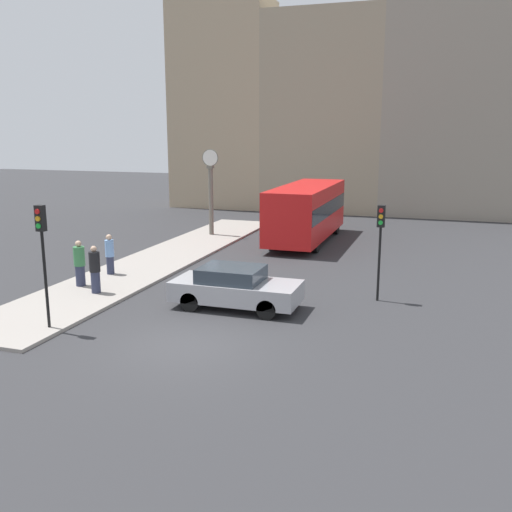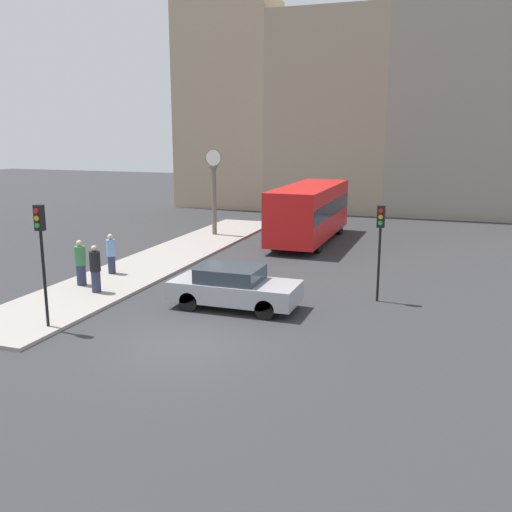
{
  "view_description": "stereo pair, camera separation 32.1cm",
  "coord_description": "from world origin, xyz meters",
  "px_view_note": "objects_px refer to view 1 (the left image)",
  "views": [
    {
      "loc": [
        6.67,
        -13.75,
        5.9
      ],
      "look_at": [
        0.14,
        5.99,
        1.32
      ],
      "focal_mm": 40.0,
      "sensor_mm": 36.0,
      "label": 1
    },
    {
      "loc": [
        6.97,
        -13.64,
        5.9
      ],
      "look_at": [
        0.14,
        5.99,
        1.32
      ],
      "focal_mm": 40.0,
      "sensor_mm": 36.0,
      "label": 2
    }
  ],
  "objects_px": {
    "sedan_car": "(235,287)",
    "pedestrian_blue_stripe": "(110,254)",
    "pedestrian_green_hoodie": "(80,264)",
    "pedestrian_black_jacket": "(95,270)",
    "traffic_light_near": "(42,241)",
    "traffic_light_far": "(380,233)",
    "street_clock": "(211,190)",
    "bus_distant": "(307,210)"
  },
  "relations": [
    {
      "from": "sedan_car",
      "to": "street_clock",
      "type": "xyz_separation_m",
      "value": [
        -5.97,
        12.21,
        1.91
      ]
    },
    {
      "from": "pedestrian_blue_stripe",
      "to": "pedestrian_green_hoodie",
      "type": "xyz_separation_m",
      "value": [
        -0.07,
        -1.95,
        0.03
      ]
    },
    {
      "from": "street_clock",
      "to": "bus_distant",
      "type": "bearing_deg",
      "value": 2.03
    },
    {
      "from": "sedan_car",
      "to": "pedestrian_green_hoodie",
      "type": "bearing_deg",
      "value": 176.18
    },
    {
      "from": "bus_distant",
      "to": "sedan_car",
      "type": "bearing_deg",
      "value": -87.8
    },
    {
      "from": "street_clock",
      "to": "traffic_light_far",
      "type": "bearing_deg",
      "value": -43.2
    },
    {
      "from": "street_clock",
      "to": "pedestrian_blue_stripe",
      "type": "relative_size",
      "value": 2.89
    },
    {
      "from": "street_clock",
      "to": "pedestrian_black_jacket",
      "type": "bearing_deg",
      "value": -87.09
    },
    {
      "from": "sedan_car",
      "to": "pedestrian_black_jacket",
      "type": "bearing_deg",
      "value": -177.69
    },
    {
      "from": "traffic_light_near",
      "to": "pedestrian_black_jacket",
      "type": "distance_m",
      "value": 4.17
    },
    {
      "from": "traffic_light_far",
      "to": "pedestrian_black_jacket",
      "type": "relative_size",
      "value": 1.95
    },
    {
      "from": "pedestrian_blue_stripe",
      "to": "pedestrian_black_jacket",
      "type": "height_order",
      "value": "pedestrian_black_jacket"
    },
    {
      "from": "street_clock",
      "to": "pedestrian_green_hoodie",
      "type": "xyz_separation_m",
      "value": [
        -0.47,
        -11.78,
        -1.66
      ]
    },
    {
      "from": "traffic_light_near",
      "to": "traffic_light_far",
      "type": "distance_m",
      "value": 11.0
    },
    {
      "from": "street_clock",
      "to": "pedestrian_green_hoodie",
      "type": "distance_m",
      "value": 11.9
    },
    {
      "from": "traffic_light_near",
      "to": "traffic_light_far",
      "type": "relative_size",
      "value": 1.09
    },
    {
      "from": "bus_distant",
      "to": "traffic_light_far",
      "type": "relative_size",
      "value": 2.57
    },
    {
      "from": "traffic_light_far",
      "to": "pedestrian_black_jacket",
      "type": "distance_m",
      "value": 10.28
    },
    {
      "from": "street_clock",
      "to": "pedestrian_blue_stripe",
      "type": "height_order",
      "value": "street_clock"
    },
    {
      "from": "street_clock",
      "to": "pedestrian_black_jacket",
      "type": "xyz_separation_m",
      "value": [
        0.63,
        -12.42,
        -1.66
      ]
    },
    {
      "from": "traffic_light_far",
      "to": "street_clock",
      "type": "relative_size",
      "value": 0.71
    },
    {
      "from": "bus_distant",
      "to": "pedestrian_black_jacket",
      "type": "xyz_separation_m",
      "value": [
        -4.86,
        -12.62,
        -0.75
      ]
    },
    {
      "from": "traffic_light_far",
      "to": "street_clock",
      "type": "distance_m",
      "value": 14.36
    },
    {
      "from": "traffic_light_near",
      "to": "sedan_car",
      "type": "bearing_deg",
      "value": 40.65
    },
    {
      "from": "pedestrian_black_jacket",
      "to": "traffic_light_near",
      "type": "bearing_deg",
      "value": -77.67
    },
    {
      "from": "pedestrian_blue_stripe",
      "to": "traffic_light_far",
      "type": "bearing_deg",
      "value": -0.04
    },
    {
      "from": "bus_distant",
      "to": "street_clock",
      "type": "xyz_separation_m",
      "value": [
        -5.5,
        -0.19,
        0.91
      ]
    },
    {
      "from": "street_clock",
      "to": "traffic_light_near",
      "type": "bearing_deg",
      "value": -84.9
    },
    {
      "from": "sedan_car",
      "to": "pedestrian_blue_stripe",
      "type": "bearing_deg",
      "value": 159.5
    },
    {
      "from": "traffic_light_near",
      "to": "street_clock",
      "type": "xyz_separation_m",
      "value": [
        -1.44,
        16.11,
        -0.12
      ]
    },
    {
      "from": "traffic_light_near",
      "to": "pedestrian_green_hoodie",
      "type": "bearing_deg",
      "value": 113.83
    },
    {
      "from": "pedestrian_blue_stripe",
      "to": "pedestrian_green_hoodie",
      "type": "bearing_deg",
      "value": -92.14
    },
    {
      "from": "sedan_car",
      "to": "traffic_light_near",
      "type": "xyz_separation_m",
      "value": [
        -4.54,
        -3.9,
        2.04
      ]
    },
    {
      "from": "sedan_car",
      "to": "bus_distant",
      "type": "xyz_separation_m",
      "value": [
        -0.48,
        12.4,
        1.0
      ]
    },
    {
      "from": "pedestrian_green_hoodie",
      "to": "traffic_light_near",
      "type": "bearing_deg",
      "value": -66.17
    },
    {
      "from": "sedan_car",
      "to": "pedestrian_black_jacket",
      "type": "distance_m",
      "value": 5.35
    },
    {
      "from": "sedan_car",
      "to": "traffic_light_near",
      "type": "relative_size",
      "value": 1.17
    },
    {
      "from": "bus_distant",
      "to": "traffic_light_far",
      "type": "height_order",
      "value": "traffic_light_far"
    },
    {
      "from": "pedestrian_black_jacket",
      "to": "pedestrian_green_hoodie",
      "type": "height_order",
      "value": "pedestrian_green_hoodie"
    },
    {
      "from": "sedan_car",
      "to": "bus_distant",
      "type": "distance_m",
      "value": 12.45
    },
    {
      "from": "pedestrian_black_jacket",
      "to": "bus_distant",
      "type": "bearing_deg",
      "value": 68.92
    },
    {
      "from": "bus_distant",
      "to": "pedestrian_black_jacket",
      "type": "height_order",
      "value": "bus_distant"
    }
  ]
}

